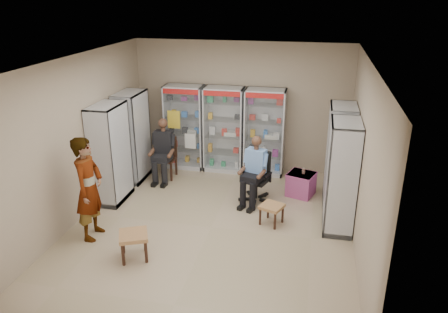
% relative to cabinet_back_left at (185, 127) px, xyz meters
% --- Properties ---
extents(floor, '(6.00, 6.00, 0.00)m').
position_rel_cabinet_back_left_xyz_m(floor, '(1.30, -2.73, -1.00)').
color(floor, tan).
rests_on(floor, ground).
extents(room_shell, '(5.02, 6.02, 3.01)m').
position_rel_cabinet_back_left_xyz_m(room_shell, '(1.30, -2.73, 0.97)').
color(room_shell, tan).
rests_on(room_shell, ground).
extents(cabinet_back_left, '(0.90, 0.50, 2.00)m').
position_rel_cabinet_back_left_xyz_m(cabinet_back_left, '(0.00, 0.00, 0.00)').
color(cabinet_back_left, '#A3A5AA').
rests_on(cabinet_back_left, floor).
extents(cabinet_back_mid, '(0.90, 0.50, 2.00)m').
position_rel_cabinet_back_left_xyz_m(cabinet_back_mid, '(0.95, 0.00, 0.00)').
color(cabinet_back_mid, silver).
rests_on(cabinet_back_mid, floor).
extents(cabinet_back_right, '(0.90, 0.50, 2.00)m').
position_rel_cabinet_back_left_xyz_m(cabinet_back_right, '(1.90, 0.00, 0.00)').
color(cabinet_back_right, '#B3B4BA').
rests_on(cabinet_back_right, floor).
extents(cabinet_right_far, '(0.90, 0.50, 2.00)m').
position_rel_cabinet_back_left_xyz_m(cabinet_right_far, '(3.53, -1.13, 0.00)').
color(cabinet_right_far, '#AEB2B5').
rests_on(cabinet_right_far, floor).
extents(cabinet_right_near, '(0.90, 0.50, 2.00)m').
position_rel_cabinet_back_left_xyz_m(cabinet_right_near, '(3.53, -2.23, 0.00)').
color(cabinet_right_near, '#B4B6BC').
rests_on(cabinet_right_near, floor).
extents(cabinet_left_far, '(0.90, 0.50, 2.00)m').
position_rel_cabinet_back_left_xyz_m(cabinet_left_far, '(-0.93, -0.93, 0.00)').
color(cabinet_left_far, '#B9BDC1').
rests_on(cabinet_left_far, floor).
extents(cabinet_left_near, '(0.90, 0.50, 2.00)m').
position_rel_cabinet_back_left_xyz_m(cabinet_left_near, '(-0.93, -2.03, 0.00)').
color(cabinet_left_near, '#A1A3A8').
rests_on(cabinet_left_near, floor).
extents(wooden_chair, '(0.42, 0.42, 0.94)m').
position_rel_cabinet_back_left_xyz_m(wooden_chair, '(-0.25, -0.73, -0.53)').
color(wooden_chair, black).
rests_on(wooden_chair, floor).
extents(seated_customer, '(0.44, 0.60, 1.34)m').
position_rel_cabinet_back_left_xyz_m(seated_customer, '(-0.25, -0.78, -0.33)').
color(seated_customer, black).
rests_on(seated_customer, floor).
extents(office_chair, '(0.71, 0.71, 1.04)m').
position_rel_cabinet_back_left_xyz_m(office_chair, '(1.94, -1.48, -0.48)').
color(office_chair, black).
rests_on(office_chair, floor).
extents(seated_shopkeeper, '(0.60, 0.71, 1.33)m').
position_rel_cabinet_back_left_xyz_m(seated_shopkeeper, '(1.94, -1.53, -0.34)').
color(seated_shopkeeper, '#6C9FD6').
rests_on(seated_shopkeeper, floor).
extents(pink_trunk, '(0.64, 0.63, 0.49)m').
position_rel_cabinet_back_left_xyz_m(pink_trunk, '(2.82, -1.02, -0.75)').
color(pink_trunk, '#AF4681').
rests_on(pink_trunk, floor).
extents(tea_glass, '(0.07, 0.07, 0.11)m').
position_rel_cabinet_back_left_xyz_m(tea_glass, '(2.86, -1.01, -0.45)').
color(tea_glass, '#5E2208').
rests_on(tea_glass, pink_trunk).
extents(woven_stool_a, '(0.50, 0.50, 0.38)m').
position_rel_cabinet_back_left_xyz_m(woven_stool_a, '(2.35, -2.36, -0.81)').
color(woven_stool_a, olive).
rests_on(woven_stool_a, floor).
extents(woven_stool_b, '(0.59, 0.59, 0.44)m').
position_rel_cabinet_back_left_xyz_m(woven_stool_b, '(0.32, -3.92, -0.78)').
color(woven_stool_b, olive).
rests_on(woven_stool_b, floor).
extents(standing_man, '(0.46, 0.68, 1.83)m').
position_rel_cabinet_back_left_xyz_m(standing_man, '(-0.65, -3.44, -0.09)').
color(standing_man, gray).
rests_on(standing_man, floor).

